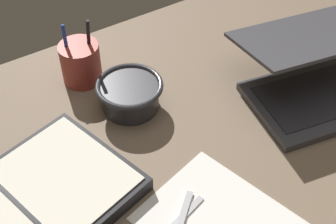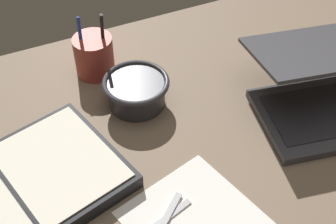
# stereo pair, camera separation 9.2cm
# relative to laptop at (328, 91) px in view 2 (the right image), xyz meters

# --- Properties ---
(desk_top) EXTENTS (1.40, 1.00, 0.02)m
(desk_top) POSITION_rel_laptop_xyz_m (-0.33, -0.02, -0.06)
(desk_top) COLOR #75604C
(desk_top) RESTS_ON ground
(laptop) EXTENTS (0.36, 0.34, 0.15)m
(laptop) POSITION_rel_laptop_xyz_m (0.00, 0.00, 0.00)
(laptop) COLOR #38383D
(laptop) RESTS_ON desk_top
(bowl) EXTENTS (0.15, 0.15, 0.07)m
(bowl) POSITION_rel_laptop_xyz_m (-0.37, 0.18, -0.01)
(bowl) COLOR #2D2D33
(bowl) RESTS_ON desk_top
(pen_cup) EXTENTS (0.09, 0.09, 0.17)m
(pen_cup) POSITION_rel_laptop_xyz_m (-0.41, 0.32, -0.00)
(pen_cup) COLOR #9E382D
(pen_cup) RESTS_ON desk_top
(planner) EXTENTS (0.45, 0.35, 0.03)m
(planner) POSITION_rel_laptop_xyz_m (-0.66, 0.04, -0.03)
(planner) COLOR black
(planner) RESTS_ON desk_top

